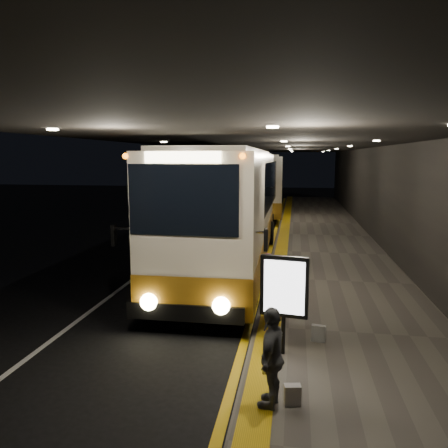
% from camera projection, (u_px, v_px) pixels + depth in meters
% --- Properties ---
extents(ground, '(90.00, 90.00, 0.00)m').
position_uv_depth(ground, '(182.00, 287.00, 13.40)').
color(ground, black).
extents(lane_line_white, '(0.12, 50.00, 0.01)m').
position_uv_depth(lane_line_white, '(171.00, 251.00, 18.56)').
color(lane_line_white, silver).
rests_on(lane_line_white, ground).
extents(kerb_stripe_yellow, '(0.18, 50.00, 0.01)m').
position_uv_depth(kerb_stripe_yellow, '(269.00, 254.00, 17.90)').
color(kerb_stripe_yellow, gold).
rests_on(kerb_stripe_yellow, ground).
extents(sidewalk, '(4.50, 50.00, 0.15)m').
position_uv_depth(sidewalk, '(329.00, 254.00, 17.50)').
color(sidewalk, '#514C44').
rests_on(sidewalk, ground).
extents(tactile_strip, '(0.50, 50.00, 0.01)m').
position_uv_depth(tactile_strip, '(281.00, 251.00, 17.80)').
color(tactile_strip, gold).
rests_on(tactile_strip, sidewalk).
extents(terminal_wall, '(0.10, 50.00, 6.00)m').
position_uv_depth(terminal_wall, '(392.00, 182.00, 16.70)').
color(terminal_wall, black).
rests_on(terminal_wall, ground).
extents(support_columns, '(0.80, 24.80, 4.40)m').
position_uv_depth(support_columns, '(171.00, 202.00, 17.20)').
color(support_columns, black).
rests_on(support_columns, ground).
extents(canopy, '(9.00, 50.00, 0.40)m').
position_uv_depth(canopy, '(275.00, 140.00, 17.18)').
color(canopy, black).
rests_on(canopy, support_columns).
extents(coach_main, '(2.97, 13.12, 4.07)m').
position_uv_depth(coach_main, '(229.00, 213.00, 15.54)').
color(coach_main, beige).
rests_on(coach_main, ground).
extents(coach_second, '(3.44, 12.77, 3.97)m').
position_uv_depth(coach_second, '(260.00, 186.00, 30.78)').
color(coach_second, beige).
rests_on(coach_second, ground).
extents(passenger_boarding, '(0.43, 0.60, 1.55)m').
position_uv_depth(passenger_boarding, '(269.00, 285.00, 10.39)').
color(passenger_boarding, '#AC5077').
rests_on(passenger_boarding, sidewalk).
extents(passenger_waiting_grey, '(0.65, 1.00, 1.58)m').
position_uv_depth(passenger_waiting_grey, '(272.00, 357.00, 6.62)').
color(passenger_waiting_grey, '#515256').
rests_on(passenger_waiting_grey, sidewalk).
extents(bag_polka, '(0.30, 0.17, 0.35)m').
position_uv_depth(bag_polka, '(318.00, 333.00, 9.05)').
color(bag_polka, black).
rests_on(bag_polka, sidewalk).
extents(bag_plain, '(0.28, 0.19, 0.32)m').
position_uv_depth(bag_plain, '(292.00, 395.00, 6.74)').
color(bag_plain, beige).
rests_on(bag_plain, sidewalk).
extents(info_sign, '(0.92, 0.26, 1.95)m').
position_uv_depth(info_sign, '(284.00, 288.00, 8.31)').
color(info_sign, black).
rests_on(info_sign, sidewalk).
extents(stanchion_post, '(0.05, 0.05, 1.17)m').
position_uv_depth(stanchion_post, '(271.00, 310.00, 9.24)').
color(stanchion_post, black).
rests_on(stanchion_post, sidewalk).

